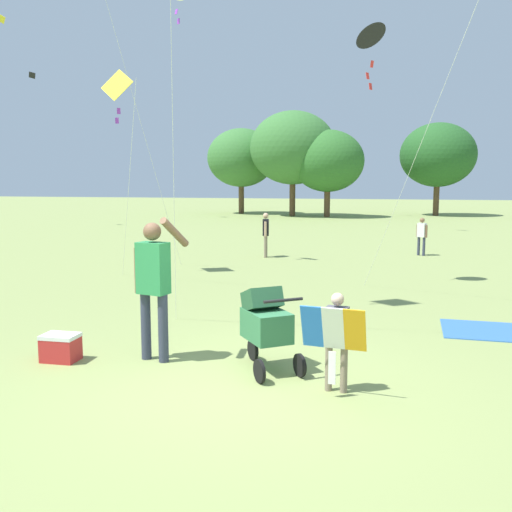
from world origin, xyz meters
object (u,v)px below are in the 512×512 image
at_px(stroller, 266,321).
at_px(person_couple_left, 422,233).
at_px(person_adult_flyer, 154,278).
at_px(kite_green_novelty, 117,91).
at_px(child_with_butterfly_kite, 336,333).
at_px(cooler_box, 61,347).
at_px(picnic_blanket, 484,331).
at_px(person_sitting_far, 266,231).
at_px(kite_orange_delta, 371,38).

relative_size(stroller, person_couple_left, 0.92).
xyz_separation_m(stroller, person_couple_left, (2.56, 11.33, 0.07)).
distance_m(person_adult_flyer, kite_green_novelty, 7.65).
height_order(child_with_butterfly_kite, person_couple_left, person_couple_left).
relative_size(kite_green_novelty, cooler_box, 10.92).
distance_m(stroller, kite_green_novelty, 8.62).
bearing_deg(person_adult_flyer, picnic_blanket, 28.71).
bearing_deg(kite_green_novelty, person_adult_flyer, -61.62).
height_order(person_adult_flyer, person_sitting_far, person_adult_flyer).
relative_size(stroller, cooler_box, 2.35).
bearing_deg(picnic_blanket, cooler_box, -154.24).
bearing_deg(kite_green_novelty, child_with_butterfly_kite, -50.05).
bearing_deg(person_sitting_far, kite_orange_delta, -53.33).
xyz_separation_m(picnic_blanket, cooler_box, (-5.57, -2.69, 0.17)).
relative_size(kite_green_novelty, picnic_blanket, 4.00).
relative_size(stroller, kite_orange_delta, 0.19).
xyz_separation_m(kite_orange_delta, person_couple_left, (1.53, 5.40, -4.52)).
bearing_deg(kite_orange_delta, kite_green_novelty, 177.87).
distance_m(kite_orange_delta, person_sitting_far, 6.71).
bearing_deg(kite_green_novelty, stroller, -52.32).
height_order(person_adult_flyer, kite_green_novelty, kite_green_novelty).
xyz_separation_m(kite_orange_delta, picnic_blanket, (1.89, -3.47, -5.19)).
bearing_deg(kite_orange_delta, child_with_butterfly_kite, -91.26).
distance_m(kite_green_novelty, person_sitting_far, 5.93).
height_order(person_couple_left, cooler_box, person_couple_left).
xyz_separation_m(child_with_butterfly_kite, stroller, (-0.90, 0.59, -0.06)).
bearing_deg(kite_orange_delta, picnic_blanket, -61.41).
xyz_separation_m(child_with_butterfly_kite, kite_green_novelty, (-5.64, 6.74, 3.68)).
xyz_separation_m(child_with_butterfly_kite, person_adult_flyer, (-2.36, 0.65, 0.41)).
bearing_deg(stroller, cooler_box, -175.24).
bearing_deg(person_sitting_far, picnic_blanket, -56.87).
relative_size(child_with_butterfly_kite, kite_orange_delta, 0.20).
relative_size(person_couple_left, picnic_blanket, 0.94).
relative_size(kite_orange_delta, cooler_box, 12.25).
bearing_deg(cooler_box, stroller, 4.76).
distance_m(child_with_butterfly_kite, kite_orange_delta, 7.94).
bearing_deg(picnic_blanket, kite_green_novelty, 154.38).
distance_m(child_with_butterfly_kite, person_couple_left, 12.04).
height_order(stroller, cooler_box, stroller).
bearing_deg(child_with_butterfly_kite, person_sitting_far, 105.19).
xyz_separation_m(kite_green_novelty, picnic_blanket, (7.68, -3.68, -4.34)).
height_order(kite_orange_delta, picnic_blanket, kite_orange_delta).
distance_m(child_with_butterfly_kite, cooler_box, 3.59).
bearing_deg(cooler_box, person_adult_flyer, 13.48).
height_order(stroller, kite_green_novelty, kite_green_novelty).
distance_m(person_adult_flyer, person_sitting_far, 9.93).
bearing_deg(child_with_butterfly_kite, cooler_box, 174.01).
relative_size(person_adult_flyer, person_sitting_far, 1.41).
distance_m(person_adult_flyer, picnic_blanket, 5.12).
bearing_deg(person_sitting_far, stroller, -78.81).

